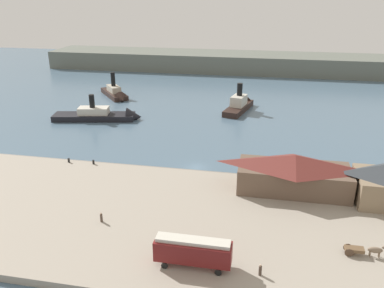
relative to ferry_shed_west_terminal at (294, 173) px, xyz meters
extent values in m
plane|color=slate|center=(-19.68, 8.81, -4.75)|extent=(320.00, 320.00, 0.00)
cube|color=#9E9384|center=(-19.68, -13.19, -4.15)|extent=(110.00, 36.00, 1.20)
cube|color=gray|center=(-19.68, 5.21, -4.25)|extent=(110.00, 0.80, 1.00)
cube|color=brown|center=(0.00, 0.00, -1.21)|extent=(19.96, 8.44, 4.67)
pyramid|color=maroon|center=(0.00, 0.00, 2.28)|extent=(20.35, 8.86, 2.32)
cube|color=maroon|center=(-13.96, -24.58, -1.24)|extent=(10.26, 2.58, 2.82)
cube|color=beige|center=(-13.96, -24.58, 0.42)|extent=(9.85, 1.81, 0.50)
cylinder|color=black|center=(-10.37, -23.29, -3.10)|extent=(0.90, 0.18, 0.90)
cylinder|color=black|center=(-10.37, -25.88, -3.10)|extent=(0.90, 0.18, 0.90)
cylinder|color=black|center=(-17.55, -23.29, -3.10)|extent=(0.90, 0.18, 0.90)
cylinder|color=black|center=(-17.55, -25.88, -3.10)|extent=(0.90, 0.18, 0.90)
cube|color=brown|center=(7.67, -17.87, -2.70)|extent=(2.56, 1.22, 0.50)
cylinder|color=#4C3828|center=(6.91, -17.26, -2.95)|extent=(1.20, 0.10, 1.20)
cylinder|color=#4C3828|center=(6.91, -18.48, -2.95)|extent=(1.20, 0.10, 1.20)
ellipsoid|color=#7A6651|center=(10.35, -17.87, -2.45)|extent=(2.00, 0.70, 0.90)
ellipsoid|color=#7A6651|center=(11.45, -17.87, -1.90)|extent=(0.70, 0.32, 0.44)
cylinder|color=#7A6651|center=(10.95, -17.67, -3.05)|extent=(0.16, 0.16, 1.00)
cylinder|color=#7A6651|center=(10.95, -18.07, -3.05)|extent=(0.16, 0.16, 1.00)
cylinder|color=#7A6651|center=(9.75, -17.67, -3.05)|extent=(0.16, 0.16, 1.00)
cylinder|color=#7A6651|center=(9.75, -18.07, -3.05)|extent=(0.16, 0.16, 1.00)
cylinder|color=#4C3D33|center=(-5.06, -24.74, -2.85)|extent=(0.41, 0.41, 1.39)
sphere|color=#CCA889|center=(-5.06, -24.74, -2.03)|extent=(0.26, 0.26, 0.26)
cylinder|color=#4C3D33|center=(-30.31, -16.79, -2.86)|extent=(0.40, 0.40, 1.38)
sphere|color=#CCA889|center=(-30.31, -16.79, -2.04)|extent=(0.25, 0.25, 0.25)
cylinder|color=black|center=(-40.95, 3.89, -3.10)|extent=(0.44, 0.44, 0.90)
cylinder|color=black|center=(-46.51, 3.71, -3.10)|extent=(0.44, 0.44, 0.90)
cube|color=black|center=(-55.25, 36.13, -3.91)|extent=(24.22, 10.33, 1.68)
cone|color=black|center=(-43.71, 38.39, -3.91)|extent=(5.18, 6.05, 5.34)
cube|color=beige|center=(-55.25, 36.13, -2.05)|extent=(9.27, 5.68, 2.04)
cylinder|color=black|center=(-55.50, 36.09, 0.86)|extent=(1.54, 1.54, 3.78)
cube|color=black|center=(-59.58, 62.97, -3.93)|extent=(14.37, 16.10, 1.64)
cone|color=black|center=(-54.35, 56.50, -3.93)|extent=(5.40, 5.17, 4.52)
cube|color=#B2A893|center=(-59.58, 62.97, -2.06)|extent=(7.08, 7.69, 2.11)
cylinder|color=black|center=(-59.66, 63.07, 1.41)|extent=(1.50, 1.50, 4.84)
cube|color=black|center=(-14.37, 53.06, -3.87)|extent=(8.60, 17.74, 1.76)
cone|color=black|center=(-12.39, 61.37, -3.87)|extent=(4.89, 3.99, 4.30)
cube|color=beige|center=(-14.37, 53.06, -1.41)|extent=(5.09, 6.94, 3.16)
cylinder|color=black|center=(-14.26, 53.52, 2.08)|extent=(1.69, 1.69, 3.82)
cube|color=#60665B|center=(-19.68, 118.81, -0.75)|extent=(180.00, 24.00, 8.00)
camera|label=1|loc=(-5.76, -67.17, 31.07)|focal=36.98mm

